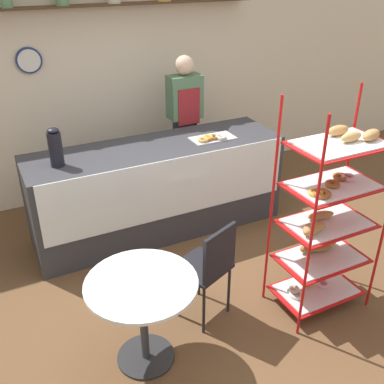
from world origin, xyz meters
The scene contains 9 objects.
ground_plane centered at (0.00, 0.00, 0.00)m, with size 14.00×14.00×0.00m, color brown.
back_wall centered at (0.00, 2.44, 1.37)m, with size 10.00×0.30×2.70m.
display_counter centered at (0.00, 1.24, 0.49)m, with size 2.64×0.77×0.97m.
pastry_rack centered at (0.74, -0.46, 0.83)m, with size 0.77×0.50×1.82m.
person_worker centered at (0.58, 1.79, 0.95)m, with size 0.38×0.23×1.72m.
cafe_table centered at (-0.80, -0.39, 0.54)m, with size 0.78×0.78×0.71m.
cafe_chair centered at (-0.17, -0.23, 0.55)m, with size 0.50×0.50×0.89m.
coffee_carafe centered at (-0.99, 1.20, 1.15)m, with size 0.12×0.12×0.37m.
donut_tray_counter centered at (0.58, 1.14, 0.99)m, with size 0.46×0.25×0.05m.
Camera 1 is at (-1.56, -2.69, 2.67)m, focal length 42.00 mm.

